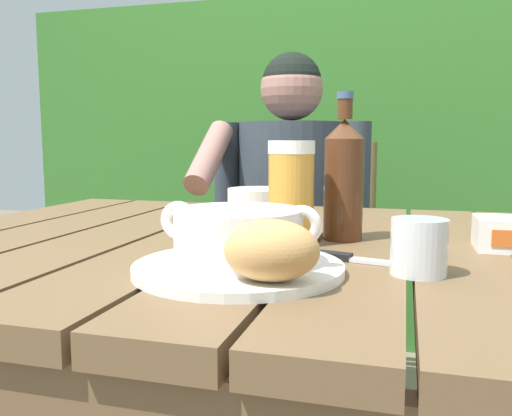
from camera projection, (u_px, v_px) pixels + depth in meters
name	position (u px, v px, depth m)	size (l,w,h in m)	color
dining_table	(274.00, 292.00, 0.91)	(1.31, 0.94, 0.76)	brown
hedge_backdrop	(370.00, 157.00, 2.59)	(3.16, 0.81, 1.76)	#316926
chair_near_diner	(300.00, 275.00, 1.84)	(0.49, 0.44, 0.92)	brown
person_eating	(287.00, 214.00, 1.62)	(0.48, 0.47, 1.19)	#2F3842
serving_plate	(238.00, 268.00, 0.67)	(0.27, 0.27, 0.01)	white
soup_bowl	(238.00, 235.00, 0.67)	(0.21, 0.16, 0.08)	white
bread_roll	(272.00, 251.00, 0.58)	(0.12, 0.10, 0.07)	tan
beer_glass	(291.00, 193.00, 0.84)	(0.07, 0.07, 0.17)	gold
beer_bottle	(344.00, 178.00, 0.89)	(0.07, 0.07, 0.25)	#4F2B17
water_glass_small	(419.00, 247.00, 0.66)	(0.07, 0.07, 0.07)	silver
table_knife	(349.00, 258.00, 0.74)	(0.15, 0.05, 0.01)	silver
diner_bowl	(258.00, 199.00, 1.28)	(0.15, 0.15, 0.05)	white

